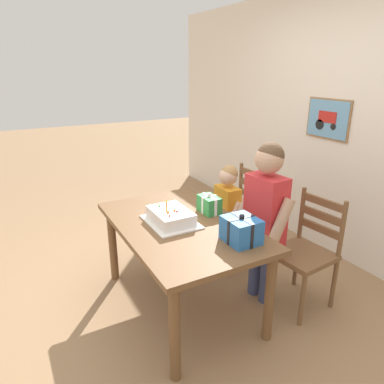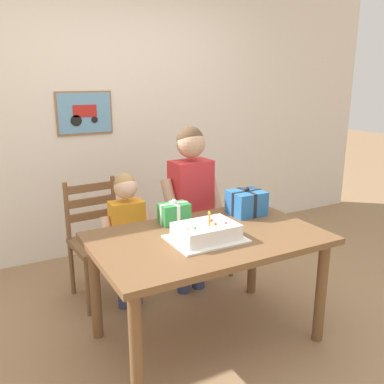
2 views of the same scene
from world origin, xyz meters
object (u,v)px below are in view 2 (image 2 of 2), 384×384
object	(u,v)px
chair_right	(198,222)
chair_left	(100,240)
birthday_cake	(206,232)
gift_box_red_large	(174,213)
child_younger	(127,228)
child_older	(191,194)
dining_table	(208,250)
gift_box_beside_cake	(246,203)

from	to	relation	value
chair_right	chair_left	bearing A→B (deg)	179.99
birthday_cake	chair_left	size ratio (longest dim) A/B	0.48
gift_box_red_large	child_younger	size ratio (longest dim) A/B	0.19
chair_right	child_younger	distance (m)	0.80
child_older	dining_table	bearing A→B (deg)	-109.34
gift_box_red_large	child_younger	world-z (taller)	child_younger
gift_box_red_large	child_younger	xyz separation A→B (m)	(-0.22, 0.33, -0.17)
birthday_cake	gift_box_red_large	bearing A→B (deg)	95.55
dining_table	gift_box_beside_cake	bearing A→B (deg)	26.66
child_older	child_younger	bearing A→B (deg)	179.93
gift_box_beside_cake	birthday_cake	bearing A→B (deg)	-150.38
child_younger	birthday_cake	bearing A→B (deg)	-69.70
chair_right	child_younger	size ratio (longest dim) A/B	0.89
dining_table	child_older	world-z (taller)	child_older
chair_left	child_younger	bearing A→B (deg)	-62.19
gift_box_red_large	chair_left	size ratio (longest dim) A/B	0.22
chair_right	birthday_cake	bearing A→B (deg)	-116.97
chair_left	child_older	xyz separation A→B (m)	(0.66, -0.26, 0.34)
dining_table	child_older	xyz separation A→B (m)	(0.22, 0.63, 0.18)
birthday_cake	child_older	xyz separation A→B (m)	(0.27, 0.69, 0.03)
chair_left	birthday_cake	bearing A→B (deg)	-67.55
birthday_cake	gift_box_beside_cake	xyz separation A→B (m)	(0.50, 0.29, 0.04)
child_older	gift_box_red_large	bearing A→B (deg)	-133.09
chair_left	gift_box_red_large	bearing A→B (deg)	-58.71
dining_table	chair_right	bearing A→B (deg)	64.03
birthday_cake	gift_box_beside_cake	world-z (taller)	gift_box_beside_cake
child_younger	gift_box_red_large	bearing A→B (deg)	-56.12
chair_left	child_older	size ratio (longest dim) A/B	0.69
gift_box_beside_cake	dining_table	bearing A→B (deg)	-153.34
child_younger	dining_table	bearing A→B (deg)	-64.28
dining_table	child_older	size ratio (longest dim) A/B	1.07
dining_table	gift_box_beside_cake	xyz separation A→B (m)	(0.45, 0.23, 0.18)
gift_box_beside_cake	chair_left	bearing A→B (deg)	143.47
gift_box_beside_cake	chair_right	xyz separation A→B (m)	(-0.02, 0.66, -0.35)
gift_box_beside_cake	child_older	xyz separation A→B (m)	(-0.23, 0.40, -0.01)
child_older	child_younger	distance (m)	0.56
birthday_cake	chair_left	world-z (taller)	same
gift_box_beside_cake	chair_left	distance (m)	1.17
dining_table	gift_box_red_large	size ratio (longest dim) A/B	7.12
chair_left	child_older	world-z (taller)	child_older
birthday_cake	gift_box_red_large	xyz separation A→B (m)	(-0.04, 0.36, 0.02)
dining_table	child_older	distance (m)	0.69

